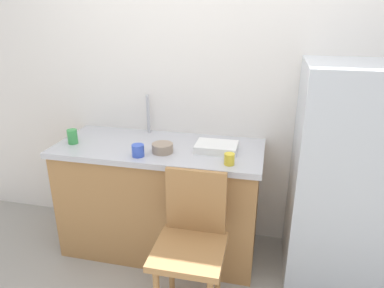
{
  "coord_description": "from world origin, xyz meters",
  "views": [
    {
      "loc": [
        0.47,
        -1.53,
        1.75
      ],
      "look_at": [
        -0.02,
        0.6,
        0.9
      ],
      "focal_mm": 32.56,
      "sensor_mm": 36.0,
      "label": 1
    }
  ],
  "objects_px": {
    "chair": "(191,240)",
    "cup_green": "(72,137)",
    "refrigerator": "(343,178)",
    "cup_yellow": "(229,159)",
    "cup_blue": "(138,150)",
    "terracotta_bowl": "(163,148)",
    "dish_tray": "(216,147)"
  },
  "relations": [
    {
      "from": "chair",
      "to": "cup_green",
      "type": "height_order",
      "value": "cup_green"
    },
    {
      "from": "refrigerator",
      "to": "cup_green",
      "type": "xyz_separation_m",
      "value": [
        -1.85,
        -0.1,
        0.17
      ]
    },
    {
      "from": "chair",
      "to": "cup_yellow",
      "type": "relative_size",
      "value": 12.34
    },
    {
      "from": "refrigerator",
      "to": "cup_blue",
      "type": "xyz_separation_m",
      "value": [
        -1.31,
        -0.22,
        0.16
      ]
    },
    {
      "from": "terracotta_bowl",
      "to": "cup_blue",
      "type": "height_order",
      "value": "cup_blue"
    },
    {
      "from": "chair",
      "to": "cup_yellow",
      "type": "height_order",
      "value": "cup_yellow"
    },
    {
      "from": "terracotta_bowl",
      "to": "cup_green",
      "type": "height_order",
      "value": "cup_green"
    },
    {
      "from": "cup_blue",
      "to": "cup_yellow",
      "type": "xyz_separation_m",
      "value": [
        0.6,
        0.0,
        -0.0
      ]
    },
    {
      "from": "refrigerator",
      "to": "cup_yellow",
      "type": "relative_size",
      "value": 20.29
    },
    {
      "from": "chair",
      "to": "dish_tray",
      "type": "xyz_separation_m",
      "value": [
        0.05,
        0.54,
        0.38
      ]
    },
    {
      "from": "dish_tray",
      "to": "chair",
      "type": "bearing_deg",
      "value": -95.29
    },
    {
      "from": "dish_tray",
      "to": "terracotta_bowl",
      "type": "bearing_deg",
      "value": -162.45
    },
    {
      "from": "cup_blue",
      "to": "cup_green",
      "type": "bearing_deg",
      "value": 167.96
    },
    {
      "from": "cup_yellow",
      "to": "chair",
      "type": "bearing_deg",
      "value": -116.0
    },
    {
      "from": "refrigerator",
      "to": "terracotta_bowl",
      "type": "xyz_separation_m",
      "value": [
        -1.18,
        -0.12,
        0.15
      ]
    },
    {
      "from": "chair",
      "to": "cup_yellow",
      "type": "bearing_deg",
      "value": 63.66
    },
    {
      "from": "terracotta_bowl",
      "to": "cup_blue",
      "type": "relative_size",
      "value": 1.75
    },
    {
      "from": "chair",
      "to": "cup_green",
      "type": "relative_size",
      "value": 8.64
    },
    {
      "from": "refrigerator",
      "to": "cup_green",
      "type": "relative_size",
      "value": 14.2
    },
    {
      "from": "refrigerator",
      "to": "dish_tray",
      "type": "bearing_deg",
      "value": -179.57
    },
    {
      "from": "chair",
      "to": "cup_green",
      "type": "bearing_deg",
      "value": 154.93
    },
    {
      "from": "chair",
      "to": "cup_blue",
      "type": "xyz_separation_m",
      "value": [
        -0.43,
        0.33,
        0.39
      ]
    },
    {
      "from": "refrigerator",
      "to": "cup_blue",
      "type": "distance_m",
      "value": 1.34
    },
    {
      "from": "terracotta_bowl",
      "to": "cup_green",
      "type": "xyz_separation_m",
      "value": [
        -0.68,
        0.02,
        0.02
      ]
    },
    {
      "from": "cup_green",
      "to": "dish_tray",
      "type": "bearing_deg",
      "value": 5.28
    },
    {
      "from": "cup_green",
      "to": "cup_blue",
      "type": "height_order",
      "value": "cup_green"
    },
    {
      "from": "refrigerator",
      "to": "cup_green",
      "type": "distance_m",
      "value": 1.86
    },
    {
      "from": "terracotta_bowl",
      "to": "cup_yellow",
      "type": "bearing_deg",
      "value": -11.95
    },
    {
      "from": "chair",
      "to": "terracotta_bowl",
      "type": "xyz_separation_m",
      "value": [
        -0.3,
        0.43,
        0.38
      ]
    },
    {
      "from": "chair",
      "to": "terracotta_bowl",
      "type": "relative_size",
      "value": 6.28
    },
    {
      "from": "terracotta_bowl",
      "to": "cup_blue",
      "type": "distance_m",
      "value": 0.17
    },
    {
      "from": "refrigerator",
      "to": "chair",
      "type": "relative_size",
      "value": 1.64
    }
  ]
}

